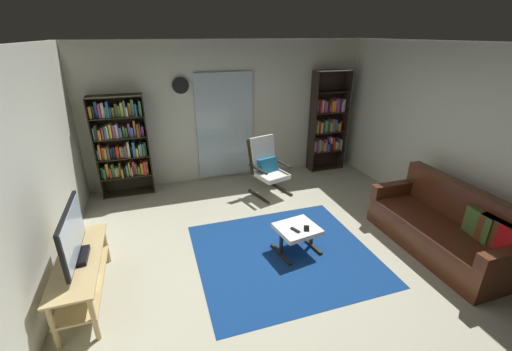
{
  "coord_description": "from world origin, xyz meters",
  "views": [
    {
      "loc": [
        -1.45,
        -3.22,
        2.7
      ],
      "look_at": [
        -0.08,
        0.98,
        0.78
      ],
      "focal_mm": 23.11,
      "sensor_mm": 36.0,
      "label": 1
    }
  ],
  "objects_px": {
    "cell_phone": "(307,228)",
    "wall_clock": "(180,85)",
    "television": "(73,236)",
    "bookshelf_near_sofa": "(327,123)",
    "ottoman": "(297,231)",
    "lounge_armchair": "(267,165)",
    "tv_remote": "(295,230)",
    "leather_sofa": "(446,229)",
    "bookshelf_near_tv": "(122,142)",
    "tv_stand": "(82,273)"
  },
  "relations": [
    {
      "from": "television",
      "to": "cell_phone",
      "type": "height_order",
      "value": "television"
    },
    {
      "from": "television",
      "to": "wall_clock",
      "type": "bearing_deg",
      "value": 62.29
    },
    {
      "from": "ottoman",
      "to": "television",
      "type": "bearing_deg",
      "value": -178.26
    },
    {
      "from": "bookshelf_near_tv",
      "to": "tv_stand",
      "type": "bearing_deg",
      "value": -98.03
    },
    {
      "from": "lounge_armchair",
      "to": "leather_sofa",
      "type": "bearing_deg",
      "value": -55.45
    },
    {
      "from": "cell_phone",
      "to": "lounge_armchair",
      "type": "bearing_deg",
      "value": 111.85
    },
    {
      "from": "lounge_armchair",
      "to": "tv_remote",
      "type": "relative_size",
      "value": 7.1
    },
    {
      "from": "lounge_armchair",
      "to": "cell_phone",
      "type": "bearing_deg",
      "value": -94.14
    },
    {
      "from": "cell_phone",
      "to": "leather_sofa",
      "type": "bearing_deg",
      "value": 10.28
    },
    {
      "from": "television",
      "to": "ottoman",
      "type": "height_order",
      "value": "television"
    },
    {
      "from": "bookshelf_near_tv",
      "to": "tv_remote",
      "type": "bearing_deg",
      "value": -51.17
    },
    {
      "from": "bookshelf_near_tv",
      "to": "ottoman",
      "type": "xyz_separation_m",
      "value": [
        2.18,
        -2.56,
        -0.66
      ]
    },
    {
      "from": "wall_clock",
      "to": "tv_remote",
      "type": "bearing_deg",
      "value": -69.95
    },
    {
      "from": "tv_remote",
      "to": "lounge_armchair",
      "type": "bearing_deg",
      "value": 58.4
    },
    {
      "from": "tv_stand",
      "to": "ottoman",
      "type": "height_order",
      "value": "tv_stand"
    },
    {
      "from": "bookshelf_near_sofa",
      "to": "tv_remote",
      "type": "bearing_deg",
      "value": -125.45
    },
    {
      "from": "tv_stand",
      "to": "bookshelf_near_sofa",
      "type": "bearing_deg",
      "value": 31.25
    },
    {
      "from": "wall_clock",
      "to": "ottoman",
      "type": "bearing_deg",
      "value": -68.35
    },
    {
      "from": "tv_stand",
      "to": "tv_remote",
      "type": "bearing_deg",
      "value": 0.44
    },
    {
      "from": "tv_stand",
      "to": "tv_remote",
      "type": "distance_m",
      "value": 2.49
    },
    {
      "from": "television",
      "to": "bookshelf_near_tv",
      "type": "distance_m",
      "value": 2.67
    },
    {
      "from": "bookshelf_near_tv",
      "to": "tv_remote",
      "type": "relative_size",
      "value": 12.28
    },
    {
      "from": "ottoman",
      "to": "tv_remote",
      "type": "height_order",
      "value": "tv_remote"
    },
    {
      "from": "television",
      "to": "bookshelf_near_sofa",
      "type": "distance_m",
      "value": 5.09
    },
    {
      "from": "bookshelf_near_tv",
      "to": "wall_clock",
      "type": "bearing_deg",
      "value": 8.34
    },
    {
      "from": "cell_phone",
      "to": "wall_clock",
      "type": "bearing_deg",
      "value": 138.78
    },
    {
      "from": "ottoman",
      "to": "cell_phone",
      "type": "height_order",
      "value": "cell_phone"
    },
    {
      "from": "wall_clock",
      "to": "leather_sofa",
      "type": "bearing_deg",
      "value": -48.09
    },
    {
      "from": "lounge_armchair",
      "to": "tv_remote",
      "type": "distance_m",
      "value": 1.91
    },
    {
      "from": "lounge_armchair",
      "to": "wall_clock",
      "type": "bearing_deg",
      "value": 145.43
    },
    {
      "from": "tv_stand",
      "to": "bookshelf_near_tv",
      "type": "height_order",
      "value": "bookshelf_near_tv"
    },
    {
      "from": "tv_stand",
      "to": "tv_remote",
      "type": "xyz_separation_m",
      "value": [
        2.49,
        0.02,
        0.03
      ]
    },
    {
      "from": "wall_clock",
      "to": "bookshelf_near_tv",
      "type": "bearing_deg",
      "value": -171.66
    },
    {
      "from": "tv_stand",
      "to": "cell_phone",
      "type": "bearing_deg",
      "value": 0.31
    },
    {
      "from": "lounge_armchair",
      "to": "wall_clock",
      "type": "xyz_separation_m",
      "value": [
        -1.31,
        0.9,
        1.32
      ]
    },
    {
      "from": "bookshelf_near_sofa",
      "to": "leather_sofa",
      "type": "distance_m",
      "value": 3.2
    },
    {
      "from": "cell_phone",
      "to": "wall_clock",
      "type": "xyz_separation_m",
      "value": [
        -1.17,
        2.79,
        1.47
      ]
    },
    {
      "from": "television",
      "to": "tv_remote",
      "type": "distance_m",
      "value": 2.52
    },
    {
      "from": "leather_sofa",
      "to": "lounge_armchair",
      "type": "relative_size",
      "value": 1.86
    },
    {
      "from": "tv_remote",
      "to": "leather_sofa",
      "type": "bearing_deg",
      "value": -37.39
    },
    {
      "from": "wall_clock",
      "to": "cell_phone",
      "type": "bearing_deg",
      "value": -67.21
    },
    {
      "from": "bookshelf_near_tv",
      "to": "ottoman",
      "type": "distance_m",
      "value": 3.42
    },
    {
      "from": "bookshelf_near_sofa",
      "to": "wall_clock",
      "type": "xyz_separation_m",
      "value": [
        -2.89,
        0.16,
        0.87
      ]
    },
    {
      "from": "tv_remote",
      "to": "bookshelf_near_tv",
      "type": "bearing_deg",
      "value": 106.07
    },
    {
      "from": "lounge_armchair",
      "to": "wall_clock",
      "type": "height_order",
      "value": "wall_clock"
    },
    {
      "from": "tv_stand",
      "to": "tv_remote",
      "type": "relative_size",
      "value": 9.22
    },
    {
      "from": "bookshelf_near_tv",
      "to": "ottoman",
      "type": "bearing_deg",
      "value": -49.6
    },
    {
      "from": "television",
      "to": "wall_clock",
      "type": "xyz_separation_m",
      "value": [
        1.47,
        2.8,
        1.05
      ]
    },
    {
      "from": "cell_phone",
      "to": "wall_clock",
      "type": "distance_m",
      "value": 3.37
    },
    {
      "from": "bookshelf_near_sofa",
      "to": "lounge_armchair",
      "type": "distance_m",
      "value": 1.8
    }
  ]
}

